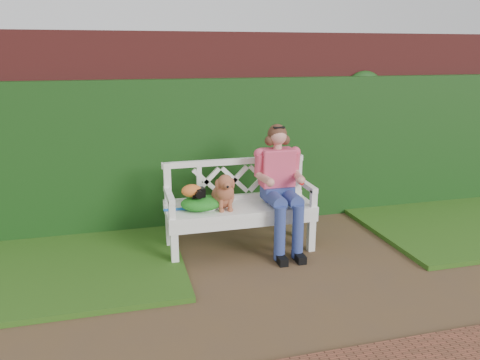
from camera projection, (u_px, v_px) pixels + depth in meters
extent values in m
plane|color=brown|center=(315.00, 281.00, 4.20)|extent=(60.00, 60.00, 0.00)
cube|color=maroon|center=(255.00, 127.00, 5.67)|extent=(10.00, 0.30, 2.20)
cube|color=#143D10|center=(261.00, 151.00, 5.54)|extent=(10.00, 0.18, 1.70)
cube|color=#203F16|center=(43.00, 266.00, 4.44)|extent=(2.60, 2.00, 0.05)
cube|color=#203F16|center=(469.00, 220.00, 5.62)|extent=(2.60, 2.00, 0.05)
cube|color=black|center=(198.00, 192.00, 4.55)|extent=(0.14, 0.11, 0.09)
ellipsoid|color=#CE6425|center=(192.00, 191.00, 4.54)|extent=(0.22, 0.18, 0.13)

